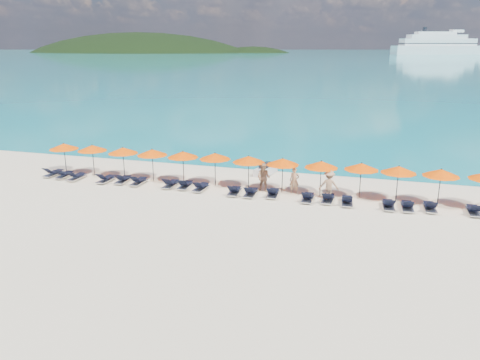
# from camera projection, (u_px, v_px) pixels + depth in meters

# --- Properties ---
(ground) EXTENTS (1400.00, 1400.00, 0.00)m
(ground) POSITION_uv_depth(u_px,v_px,m) (224.00, 215.00, 25.92)
(ground) COLOR beige
(sea) EXTENTS (1600.00, 1300.00, 0.01)m
(sea) POSITION_uv_depth(u_px,v_px,m) (379.00, 52.00, 633.28)
(sea) COLOR #1FA9B2
(sea) RESTS_ON ground
(headland_main) EXTENTS (374.00, 242.00, 126.50)m
(headland_main) POSITION_uv_depth(u_px,v_px,m) (139.00, 82.00, 616.18)
(headland_main) COLOR black
(headland_main) RESTS_ON ground
(headland_small) EXTENTS (162.00, 126.00, 85.50)m
(headland_small) POSITION_uv_depth(u_px,v_px,m) (253.00, 81.00, 592.36)
(headland_small) COLOR black
(headland_small) RESTS_ON ground
(cruise_ship) EXTENTS (111.80, 60.70, 31.65)m
(cruise_ship) POSITION_uv_depth(u_px,v_px,m) (448.00, 46.00, 473.68)
(cruise_ship) COLOR white
(cruise_ship) RESTS_ON ground
(jetski) EXTENTS (1.33, 2.45, 0.83)m
(jetski) POSITION_uv_depth(u_px,v_px,m) (266.00, 170.00, 34.01)
(jetski) COLOR silver
(jetski) RESTS_ON ground
(beachgoer_a) EXTENTS (0.63, 0.45, 1.65)m
(beachgoer_a) POSITION_uv_depth(u_px,v_px,m) (294.00, 181.00, 29.56)
(beachgoer_a) COLOR tan
(beachgoer_a) RESTS_ON ground
(beachgoer_b) EXTENTS (0.97, 0.65, 1.86)m
(beachgoer_b) POSITION_uv_depth(u_px,v_px,m) (264.00, 178.00, 29.84)
(beachgoer_b) COLOR tan
(beachgoer_b) RESTS_ON ground
(beachgoer_c) EXTENTS (1.23, 0.64, 1.85)m
(beachgoer_c) POSITION_uv_depth(u_px,v_px,m) (329.00, 185.00, 28.29)
(beachgoer_c) COLOR tan
(beachgoer_c) RESTS_ON ground
(umbrella_0) EXTENTS (2.10, 2.10, 2.28)m
(umbrella_0) POSITION_uv_depth(u_px,v_px,m) (64.00, 146.00, 33.85)
(umbrella_0) COLOR black
(umbrella_0) RESTS_ON ground
(umbrella_1) EXTENTS (2.10, 2.10, 2.28)m
(umbrella_1) POSITION_uv_depth(u_px,v_px,m) (92.00, 148.00, 33.32)
(umbrella_1) COLOR black
(umbrella_1) RESTS_ON ground
(umbrella_2) EXTENTS (2.10, 2.10, 2.28)m
(umbrella_2) POSITION_uv_depth(u_px,v_px,m) (123.00, 150.00, 32.55)
(umbrella_2) COLOR black
(umbrella_2) RESTS_ON ground
(umbrella_3) EXTENTS (2.10, 2.10, 2.28)m
(umbrella_3) POSITION_uv_depth(u_px,v_px,m) (152.00, 152.00, 31.97)
(umbrella_3) COLOR black
(umbrella_3) RESTS_ON ground
(umbrella_4) EXTENTS (2.10, 2.10, 2.28)m
(umbrella_4) POSITION_uv_depth(u_px,v_px,m) (183.00, 154.00, 31.35)
(umbrella_4) COLOR black
(umbrella_4) RESTS_ON ground
(umbrella_5) EXTENTS (2.10, 2.10, 2.28)m
(umbrella_5) POSITION_uv_depth(u_px,v_px,m) (215.00, 156.00, 30.87)
(umbrella_5) COLOR black
(umbrella_5) RESTS_ON ground
(umbrella_6) EXTENTS (2.10, 2.10, 2.28)m
(umbrella_6) POSITION_uv_depth(u_px,v_px,m) (249.00, 159.00, 30.04)
(umbrella_6) COLOR black
(umbrella_6) RESTS_ON ground
(umbrella_7) EXTENTS (2.10, 2.10, 2.28)m
(umbrella_7) POSITION_uv_depth(u_px,v_px,m) (283.00, 162.00, 29.41)
(umbrella_7) COLOR black
(umbrella_7) RESTS_ON ground
(umbrella_8) EXTENTS (2.10, 2.10, 2.28)m
(umbrella_8) POSITION_uv_depth(u_px,v_px,m) (321.00, 164.00, 28.72)
(umbrella_8) COLOR black
(umbrella_8) RESTS_ON ground
(umbrella_9) EXTENTS (2.10, 2.10, 2.28)m
(umbrella_9) POSITION_uv_depth(u_px,v_px,m) (361.00, 166.00, 28.23)
(umbrella_9) COLOR black
(umbrella_9) RESTS_ON ground
(umbrella_10) EXTENTS (2.10, 2.10, 2.28)m
(umbrella_10) POSITION_uv_depth(u_px,v_px,m) (399.00, 170.00, 27.54)
(umbrella_10) COLOR black
(umbrella_10) RESTS_ON ground
(umbrella_11) EXTENTS (2.10, 2.10, 2.28)m
(umbrella_11) POSITION_uv_depth(u_px,v_px,m) (441.00, 173.00, 26.86)
(umbrella_11) COLOR black
(umbrella_11) RESTS_ON ground
(lounger_0) EXTENTS (0.74, 1.74, 0.66)m
(lounger_0) POSITION_uv_depth(u_px,v_px,m) (53.00, 173.00, 33.61)
(lounger_0) COLOR silver
(lounger_0) RESTS_ON ground
(lounger_1) EXTENTS (0.69, 1.72, 0.66)m
(lounger_1) POSITION_uv_depth(u_px,v_px,m) (64.00, 175.00, 33.17)
(lounger_1) COLOR silver
(lounger_1) RESTS_ON ground
(lounger_2) EXTENTS (0.63, 1.71, 0.66)m
(lounger_2) POSITION_uv_depth(u_px,v_px,m) (76.00, 176.00, 32.68)
(lounger_2) COLOR silver
(lounger_2) RESTS_ON ground
(lounger_3) EXTENTS (0.67, 1.72, 0.66)m
(lounger_3) POSITION_uv_depth(u_px,v_px,m) (106.00, 179.00, 32.11)
(lounger_3) COLOR silver
(lounger_3) RESTS_ON ground
(lounger_4) EXTENTS (0.78, 1.75, 0.66)m
(lounger_4) POSITION_uv_depth(u_px,v_px,m) (123.00, 179.00, 31.98)
(lounger_4) COLOR silver
(lounger_4) RESTS_ON ground
(lounger_5) EXTENTS (0.66, 1.71, 0.66)m
(lounger_5) POSITION_uv_depth(u_px,v_px,m) (138.00, 181.00, 31.55)
(lounger_5) COLOR silver
(lounger_5) RESTS_ON ground
(lounger_6) EXTENTS (0.66, 1.71, 0.66)m
(lounger_6) POSITION_uv_depth(u_px,v_px,m) (171.00, 184.00, 30.97)
(lounger_6) COLOR silver
(lounger_6) RESTS_ON ground
(lounger_7) EXTENTS (0.75, 1.74, 0.66)m
(lounger_7) POSITION_uv_depth(u_px,v_px,m) (185.00, 185.00, 30.74)
(lounger_7) COLOR silver
(lounger_7) RESTS_ON ground
(lounger_8) EXTENTS (0.68, 1.72, 0.66)m
(lounger_8) POSITION_uv_depth(u_px,v_px,m) (201.00, 187.00, 30.26)
(lounger_8) COLOR silver
(lounger_8) RESTS_ON ground
(lounger_9) EXTENTS (0.76, 1.75, 0.66)m
(lounger_9) POSITION_uv_depth(u_px,v_px,m) (234.00, 191.00, 29.47)
(lounger_9) COLOR silver
(lounger_9) RESTS_ON ground
(lounger_10) EXTENTS (0.69, 1.72, 0.66)m
(lounger_10) POSITION_uv_depth(u_px,v_px,m) (251.00, 192.00, 29.18)
(lounger_10) COLOR silver
(lounger_10) RESTS_ON ground
(lounger_11) EXTENTS (0.74, 1.74, 0.66)m
(lounger_11) POSITION_uv_depth(u_px,v_px,m) (273.00, 193.00, 29.04)
(lounger_11) COLOR silver
(lounger_11) RESTS_ON ground
(lounger_12) EXTENTS (0.64, 1.71, 0.66)m
(lounger_12) POSITION_uv_depth(u_px,v_px,m) (308.00, 197.00, 28.19)
(lounger_12) COLOR silver
(lounger_12) RESTS_ON ground
(lounger_13) EXTENTS (0.67, 1.72, 0.66)m
(lounger_13) POSITION_uv_depth(u_px,v_px,m) (328.00, 198.00, 28.03)
(lounger_13) COLOR silver
(lounger_13) RESTS_ON ground
(lounger_14) EXTENTS (0.77, 1.75, 0.66)m
(lounger_14) POSITION_uv_depth(u_px,v_px,m) (347.00, 201.00, 27.57)
(lounger_14) COLOR silver
(lounger_14) RESTS_ON ground
(lounger_15) EXTENTS (0.76, 1.75, 0.66)m
(lounger_15) POSITION_uv_depth(u_px,v_px,m) (388.00, 205.00, 26.91)
(lounger_15) COLOR silver
(lounger_15) RESTS_ON ground
(lounger_16) EXTENTS (0.71, 1.73, 0.66)m
(lounger_16) POSITION_uv_depth(u_px,v_px,m) (407.00, 206.00, 26.69)
(lounger_16) COLOR silver
(lounger_16) RESTS_ON ground
(lounger_17) EXTENTS (0.71, 1.73, 0.66)m
(lounger_17) POSITION_uv_depth(u_px,v_px,m) (430.00, 207.00, 26.57)
(lounger_17) COLOR silver
(lounger_17) RESTS_ON ground
(lounger_18) EXTENTS (0.63, 1.70, 0.66)m
(lounger_18) POSITION_uv_depth(u_px,v_px,m) (474.00, 210.00, 26.00)
(lounger_18) COLOR silver
(lounger_18) RESTS_ON ground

